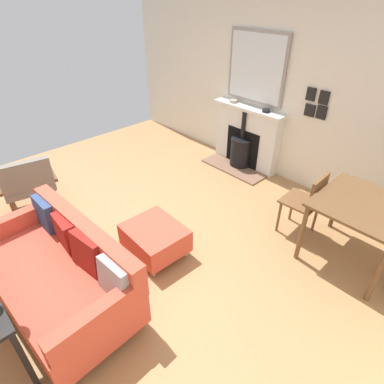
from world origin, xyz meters
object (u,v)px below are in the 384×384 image
at_px(mantel_bowl_near, 233,101).
at_px(sofa, 61,272).
at_px(ottoman, 155,238).
at_px(dining_table, 362,212).
at_px(mantel_bowl_far, 266,110).
at_px(fireplace, 245,141).
at_px(armchair_accent, 28,182).
at_px(dining_chair_near_fireplace, 308,200).

distance_m(mantel_bowl_near, sofa, 3.60).
height_order(ottoman, dining_table, dining_table).
relative_size(mantel_bowl_far, sofa, 0.07).
xyz_separation_m(fireplace, dining_table, (0.89, 2.22, 0.22)).
relative_size(fireplace, armchair_accent, 1.52).
xyz_separation_m(mantel_bowl_near, sofa, (3.43, 0.89, -0.67)).
relative_size(fireplace, dining_chair_near_fireplace, 1.50).
distance_m(armchair_accent, dining_table, 3.96).
xyz_separation_m(sofa, dining_table, (-2.52, 1.64, 0.30)).
relative_size(mantel_bowl_far, dining_chair_near_fireplace, 0.14).
xyz_separation_m(ottoman, armchair_accent, (0.69, -1.74, 0.24)).
height_order(fireplace, armchair_accent, fireplace).
distance_m(mantel_bowl_far, ottoman, 2.57).
xyz_separation_m(sofa, dining_chair_near_fireplace, (-2.53, 1.06, 0.15)).
xyz_separation_m(fireplace, dining_chair_near_fireplace, (0.89, 1.64, 0.07)).
relative_size(fireplace, dining_table, 1.38).
relative_size(ottoman, dining_table, 0.74).
xyz_separation_m(mantel_bowl_near, ottoman, (2.41, 0.99, -0.80)).
xyz_separation_m(mantel_bowl_far, sofa, (3.43, 0.25, -0.68)).
bearing_deg(mantel_bowl_near, dining_table, 70.34).
relative_size(mantel_bowl_far, ottoman, 0.18).
height_order(fireplace, dining_table, fireplace).
bearing_deg(sofa, mantel_bowl_far, -175.75).
distance_m(dining_table, dining_chair_near_fireplace, 0.60).
height_order(sofa, ottoman, sofa).
xyz_separation_m(mantel_bowl_far, armchair_accent, (3.10, -1.39, -0.56)).
relative_size(mantel_bowl_near, sofa, 0.07).
xyz_separation_m(armchair_accent, dining_table, (-2.20, 3.28, 0.19)).
bearing_deg(ottoman, sofa, -5.78).
relative_size(mantel_bowl_near, dining_chair_near_fireplace, 0.16).
bearing_deg(armchair_accent, mantel_bowl_far, 155.92).
distance_m(mantel_bowl_far, dining_table, 2.13).
height_order(mantel_bowl_near, armchair_accent, mantel_bowl_near).
xyz_separation_m(mantel_bowl_near, armchair_accent, (3.10, -0.75, -0.56)).
distance_m(fireplace, dining_table, 2.40).
bearing_deg(sofa, mantel_bowl_near, -165.46).
bearing_deg(dining_chair_near_fireplace, fireplace, -118.47).
xyz_separation_m(mantel_bowl_near, dining_table, (0.90, 2.53, -0.37)).
bearing_deg(mantel_bowl_far, dining_chair_near_fireplace, 55.61).
bearing_deg(ottoman, mantel_bowl_far, -171.57).
height_order(dining_table, dining_chair_near_fireplace, dining_chair_near_fireplace).
bearing_deg(mantel_bowl_near, dining_chair_near_fireplace, 65.21).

